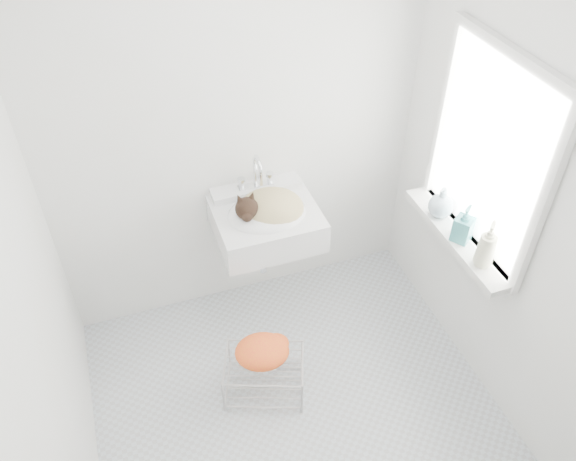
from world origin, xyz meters
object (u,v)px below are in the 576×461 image
object	(u,v)px
sink	(266,210)
bottle_b	(460,239)
wire_rack	(264,373)
cat	(269,206)
bottle_a	(481,264)
bottle_c	(439,214)

from	to	relation	value
sink	bottle_b	world-z (taller)	sink
wire_rack	cat	bearing A→B (deg)	67.92
bottle_b	wire_rack	bearing A→B (deg)	179.71
wire_rack	bottle_a	distance (m)	1.35
wire_rack	bottle_c	world-z (taller)	bottle_c
wire_rack	bottle_b	distance (m)	1.33
cat	bottle_a	size ratio (longest dim) A/B	1.96
cat	bottle_a	bearing A→B (deg)	-28.34
cat	bottle_c	bearing A→B (deg)	-8.76
cat	wire_rack	world-z (taller)	cat
bottle_a	bottle_c	bearing A→B (deg)	90.00
sink	wire_rack	world-z (taller)	sink
sink	cat	xyz separation A→B (m)	(0.01, -0.02, 0.04)
bottle_b	bottle_c	bearing A→B (deg)	90.00
bottle_c	bottle_b	bearing A→B (deg)	-90.00
bottle_b	cat	bearing A→B (deg)	147.88
wire_rack	bottle_b	xyz separation A→B (m)	(1.13, -0.01, 0.70)
cat	bottle_c	distance (m)	0.97
wire_rack	sink	bearing A→B (deg)	69.73
wire_rack	bottle_c	bearing A→B (deg)	10.82
bottle_a	bottle_b	distance (m)	0.20
sink	bottle_a	bearing A→B (deg)	-40.65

